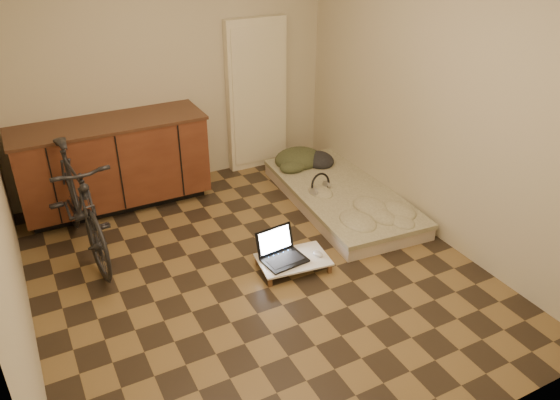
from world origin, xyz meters
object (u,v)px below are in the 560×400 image
futon (341,196)px  laptop (281,253)px  bicycle (78,197)px  lap_desk (293,260)px

futon → laptop: 1.30m
bicycle → futon: (2.50, -0.33, -0.45)m
bicycle → laptop: bicycle is taller
bicycle → lap_desk: (1.51, -1.11, -0.45)m
laptop → futon: bearing=27.9°
futon → lap_desk: (-0.99, -0.78, 0.00)m
lap_desk → laptop: (-0.09, 0.06, 0.06)m
lap_desk → laptop: size_ratio=1.66×
bicycle → laptop: bearing=-41.3°
futon → laptop: (-1.08, -0.73, 0.06)m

